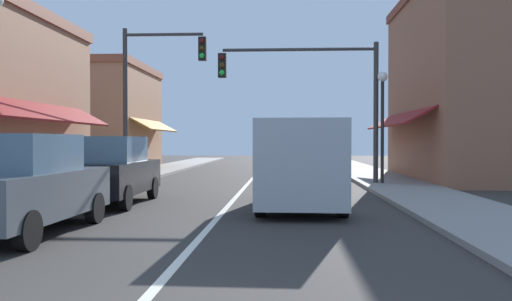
{
  "coord_description": "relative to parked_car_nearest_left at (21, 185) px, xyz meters",
  "views": [
    {
      "loc": [
        1.45,
        -3.09,
        1.65
      ],
      "look_at": [
        0.49,
        14.33,
        1.34
      ],
      "focal_mm": 37.35,
      "sensor_mm": 36.0,
      "label": 1
    }
  ],
  "objects": [
    {
      "name": "ground_plane",
      "position": [
        3.17,
        12.04,
        -0.88
      ],
      "size": [
        80.0,
        80.0,
        0.0
      ],
      "primitive_type": "plane",
      "color": "#33302D"
    },
    {
      "name": "storefront_far_left",
      "position": [
        -6.48,
        22.04,
        2.2
      ],
      "size": [
        7.02,
        8.2,
        6.16
      ],
      "color": "#9E6B4C",
      "rests_on": "ground"
    },
    {
      "name": "street_lamp_right_mid",
      "position": [
        8.16,
        10.58,
        1.99
      ],
      "size": [
        0.36,
        0.36,
        4.18
      ],
      "color": "black",
      "rests_on": "ground"
    },
    {
      "name": "parked_car_second_left",
      "position": [
        0.05,
        4.59,
        0.0
      ],
      "size": [
        1.82,
        4.12,
        1.77
      ],
      "rotation": [
        0.0,
        0.0,
        0.01
      ],
      "color": "black",
      "rests_on": "ground"
    },
    {
      "name": "traffic_signal_left_corner",
      "position": [
        -0.59,
        11.37,
        3.1
      ],
      "size": [
        3.31,
        0.5,
        6.04
      ],
      "color": "#333333",
      "rests_on": "ground"
    },
    {
      "name": "sidewalk_right",
      "position": [
        8.67,
        12.04,
        -0.82
      ],
      "size": [
        2.6,
        56.0,
        0.12
      ],
      "primitive_type": "cube",
      "color": "gray",
      "rests_on": "ground"
    },
    {
      "name": "sidewalk_left",
      "position": [
        -2.33,
        12.04,
        -0.82
      ],
      "size": [
        2.6,
        56.0,
        0.12
      ],
      "primitive_type": "cube",
      "color": "gray",
      "rests_on": "ground"
    },
    {
      "name": "van_in_lane",
      "position": [
        5.02,
        4.08,
        0.27
      ],
      "size": [
        2.11,
        5.23,
        2.12
      ],
      "rotation": [
        0.0,
        0.0,
        -0.03
      ],
      "color": "#B2B7BC",
      "rests_on": "ground"
    },
    {
      "name": "storefront_right_block",
      "position": [
        12.58,
        14.04,
        3.19
      ],
      "size": [
        6.54,
        10.2,
        8.13
      ],
      "color": "#8E5B42",
      "rests_on": "ground"
    },
    {
      "name": "traffic_signal_mast_arm",
      "position": [
        5.82,
        10.8,
        2.82
      ],
      "size": [
        5.94,
        0.5,
        5.31
      ],
      "color": "#333333",
      "rests_on": "ground"
    },
    {
      "name": "lane_center_stripe",
      "position": [
        3.17,
        12.04,
        -0.88
      ],
      "size": [
        0.14,
        52.0,
        0.01
      ],
      "primitive_type": "cube",
      "color": "silver",
      "rests_on": "ground"
    },
    {
      "name": "parked_car_nearest_left",
      "position": [
        0.0,
        0.0,
        0.0
      ],
      "size": [
        1.83,
        4.12,
        1.77
      ],
      "rotation": [
        0.0,
        0.0,
        -0.01
      ],
      "color": "#4C5156",
      "rests_on": "ground"
    }
  ]
}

